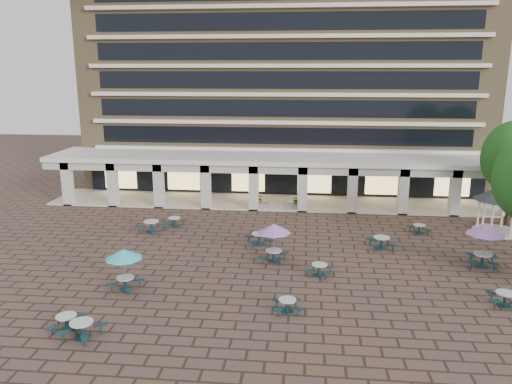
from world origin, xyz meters
TOP-DOWN VIEW (x-y plane):
  - ground at (0.00, 0.00)m, footprint 120.00×120.00m
  - apartment_building at (0.00, 25.47)m, footprint 40.00×15.50m
  - retail_arcade at (0.00, 14.80)m, footprint 42.00×6.60m
  - picnic_table_0 at (-8.70, -9.12)m, footprint 1.85×1.85m
  - picnic_table_1 at (-7.65, -9.77)m, footprint 2.06×2.06m
  - picnic_table_2 at (1.58, -6.29)m, footprint 1.70×1.70m
  - picnic_table_3 at (12.80, -4.50)m, footprint 1.90×1.90m
  - picnic_table_4 at (-7.49, -4.56)m, footprint 2.06×2.06m
  - picnic_table_6 at (0.44, 0.41)m, footprint 2.18×2.18m
  - picnic_table_7 at (7.62, 3.58)m, footprint 2.04×2.04m
  - picnic_table_8 at (-9.16, 5.47)m, footprint 2.35×2.35m
  - picnic_table_9 at (3.30, -1.46)m, footprint 1.88×1.88m
  - picnic_table_10 at (-0.76, 3.53)m, footprint 2.23×2.23m
  - picnic_table_11 at (13.42, 0.92)m, footprint 2.38×2.38m
  - picnic_table_12 at (-7.79, 7.07)m, footprint 1.86×1.86m
  - picnic_table_13 at (10.91, 7.22)m, footprint 1.67×1.67m
  - gazebo at (16.73, 8.04)m, footprint 3.73×3.73m
  - planter_left at (-1.60, 12.90)m, footprint 1.50×0.75m
  - planter_right at (1.56, 12.90)m, footprint 1.50×0.64m

SIDE VIEW (x-z plane):
  - ground at x=0.00m, z-range 0.00..0.00m
  - picnic_table_13 at x=10.91m, z-range 0.07..0.74m
  - picnic_table_2 at x=1.58m, z-range 0.07..0.75m
  - picnic_table_12 at x=-7.79m, z-range 0.07..0.77m
  - picnic_table_9 at x=3.30m, z-range 0.07..0.78m
  - picnic_table_0 at x=-8.70m, z-range 0.07..0.79m
  - picnic_table_3 at x=12.80m, z-range 0.07..0.82m
  - picnic_table_1 at x=-7.65m, z-range 0.08..0.88m
  - picnic_table_10 at x=-0.76m, z-range 0.08..0.91m
  - picnic_table_7 at x=7.62m, z-range 0.08..0.92m
  - planter_right at x=1.56m, z-range -0.12..1.13m
  - picnic_table_8 at x=-9.16m, z-range 0.08..0.95m
  - planter_left at x=-1.60m, z-range -0.11..1.20m
  - picnic_table_4 at x=-7.49m, z-range 0.83..3.21m
  - picnic_table_6 at x=0.44m, z-range 0.88..3.40m
  - picnic_table_11 at x=13.42m, z-range 0.96..3.70m
  - gazebo at x=16.73m, z-range 0.88..4.35m
  - retail_arcade at x=0.00m, z-range 0.80..5.20m
  - apartment_building at x=0.00m, z-range 0.00..25.20m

